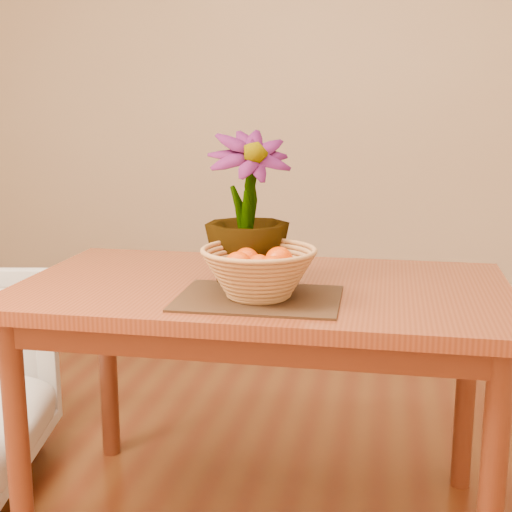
# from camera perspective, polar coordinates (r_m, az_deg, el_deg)

# --- Properties ---
(wall_back) EXTENTS (4.00, 0.02, 2.70)m
(wall_back) POSITION_cam_1_polar(r_m,az_deg,el_deg) (3.92, 5.70, 13.33)
(wall_back) COLOR beige
(wall_back) RESTS_ON floor
(table) EXTENTS (1.40, 0.80, 0.75)m
(table) POSITION_cam_1_polar(r_m,az_deg,el_deg) (2.07, 0.51, -4.56)
(table) COLOR brown
(table) RESTS_ON floor
(placemat) EXTENTS (0.43, 0.33, 0.01)m
(placemat) POSITION_cam_1_polar(r_m,az_deg,el_deg) (1.88, 0.22, -3.40)
(placemat) COLOR #341E13
(placemat) RESTS_ON table
(wicker_basket) EXTENTS (0.31, 0.31, 0.13)m
(wicker_basket) POSITION_cam_1_polar(r_m,az_deg,el_deg) (1.87, 0.22, -1.48)
(wicker_basket) COLOR #B7864C
(wicker_basket) RESTS_ON placemat
(orange_pile) EXTENTS (0.17, 0.16, 0.08)m
(orange_pile) POSITION_cam_1_polar(r_m,az_deg,el_deg) (1.86, 0.23, -0.68)
(orange_pile) COLOR red
(orange_pile) RESTS_ON wicker_basket
(potted_plant) EXTENTS (0.32, 0.32, 0.43)m
(potted_plant) POSITION_cam_1_polar(r_m,az_deg,el_deg) (2.02, -0.69, 3.83)
(potted_plant) COLOR #174513
(potted_plant) RESTS_ON table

